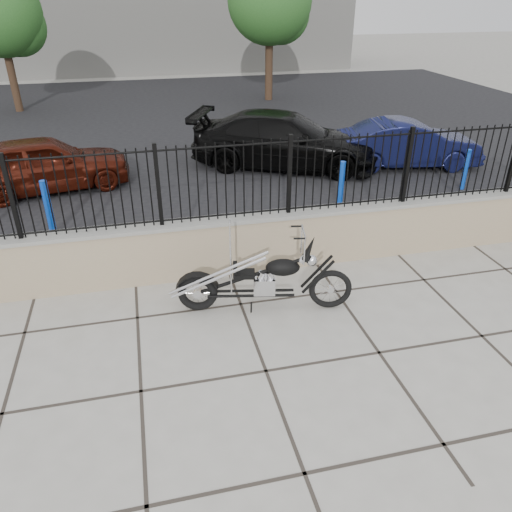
{
  "coord_description": "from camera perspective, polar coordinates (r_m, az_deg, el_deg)",
  "views": [
    {
      "loc": [
        -1.2,
        -4.53,
        4.14
      ],
      "look_at": [
        0.26,
        1.62,
        0.71
      ],
      "focal_mm": 35.0,
      "sensor_mm": 36.0,
      "label": 1
    }
  ],
  "objects": [
    {
      "name": "chopper_motorcycle",
      "position": [
        6.94,
        0.57,
        -1.15
      ],
      "size": [
        2.42,
        0.89,
        1.43
      ],
      "primitive_type": null,
      "rotation": [
        0.0,
        0.0,
        -0.2
      ],
      "color": "black",
      "rests_on": "ground_plane"
    },
    {
      "name": "car_red",
      "position": [
        12.38,
        -23.03,
        9.69
      ],
      "size": [
        3.91,
        2.22,
        1.26
      ],
      "primitive_type": "imported",
      "rotation": [
        0.0,
        0.0,
        1.78
      ],
      "color": "#421209",
      "rests_on": "parking_lot"
    },
    {
      "name": "parking_lot",
      "position": [
        17.57,
        -9.38,
        14.44
      ],
      "size": [
        30.0,
        30.0,
        0.0
      ],
      "primitive_type": "plane",
      "color": "black",
      "rests_on": "ground"
    },
    {
      "name": "car_black",
      "position": [
        13.07,
        3.31,
        13.07
      ],
      "size": [
        5.11,
        3.7,
        1.37
      ],
      "primitive_type": "imported",
      "rotation": [
        0.0,
        0.0,
        1.15
      ],
      "color": "black",
      "rests_on": "parking_lot"
    },
    {
      "name": "bollard_a",
      "position": [
        9.95,
        -22.62,
        4.99
      ],
      "size": [
        0.17,
        0.17,
        1.09
      ],
      "primitive_type": "cylinder",
      "rotation": [
        0.0,
        0.0,
        0.34
      ],
      "color": "blue",
      "rests_on": "ground_plane"
    },
    {
      "name": "car_blue",
      "position": [
        13.66,
        16.99,
        12.16
      ],
      "size": [
        3.75,
        1.86,
        1.18
      ],
      "primitive_type": "imported",
      "rotation": [
        0.0,
        0.0,
        1.4
      ],
      "color": "#0F133A",
      "rests_on": "parking_lot"
    },
    {
      "name": "bollard_c",
      "position": [
        12.49,
        22.82,
        9.1
      ],
      "size": [
        0.13,
        0.13,
        0.93
      ],
      "primitive_type": "cylinder",
      "rotation": [
        0.0,
        0.0,
        0.23
      ],
      "color": "blue",
      "rests_on": "ground_plane"
    },
    {
      "name": "iron_fence",
      "position": [
        7.59,
        -3.49,
        8.49
      ],
      "size": [
        14.0,
        0.08,
        1.2
      ],
      "primitive_type": "cube",
      "color": "black",
      "rests_on": "retaining_wall"
    },
    {
      "name": "retaining_wall",
      "position": [
        8.02,
        -3.27,
        1.22
      ],
      "size": [
        14.0,
        0.36,
        0.96
      ],
      "primitive_type": "cube",
      "color": "gray",
      "rests_on": "ground_plane"
    },
    {
      "name": "ground_plane",
      "position": [
        6.25,
        1.15,
        -13.02
      ],
      "size": [
        90.0,
        90.0,
        0.0
      ],
      "primitive_type": "plane",
      "color": "#99968E",
      "rests_on": "ground"
    },
    {
      "name": "bollard_b",
      "position": [
        10.59,
        9.69,
        7.97
      ],
      "size": [
        0.13,
        0.13,
        1.02
      ],
      "primitive_type": "cylinder",
      "rotation": [
        0.0,
        0.0,
        0.1
      ],
      "color": "#0B52AF",
      "rests_on": "ground_plane"
    }
  ]
}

